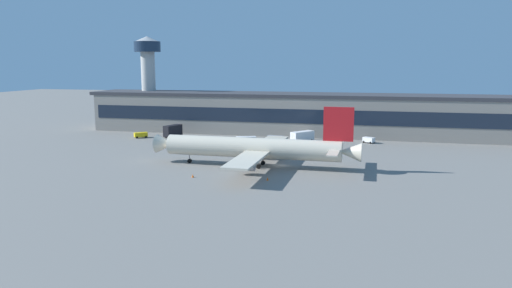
# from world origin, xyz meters

# --- Properties ---
(ground_plane) EXTENTS (600.00, 600.00, 0.00)m
(ground_plane) POSITION_xyz_m (0.00, 0.00, 0.00)
(ground_plane) COLOR slate
(terminal_building) EXTENTS (164.53, 19.16, 14.71)m
(terminal_building) POSITION_xyz_m (0.00, 55.11, 7.38)
(terminal_building) COLOR gray
(terminal_building) RESTS_ON ground_plane
(airliner) EXTENTS (52.41, 44.74, 15.32)m
(airliner) POSITION_xyz_m (-5.73, -2.89, 4.69)
(airliner) COLOR beige
(airliner) RESTS_ON ground_plane
(control_tower) EXTENTS (10.33, 10.33, 35.80)m
(control_tower) POSITION_xyz_m (-64.32, 58.90, 22.10)
(control_tower) COLOR #B7B7B2
(control_tower) RESTS_ON ground_plane
(catering_truck) EXTENTS (4.80, 7.65, 4.15)m
(catering_truck) POSITION_xyz_m (-45.22, 37.64, 2.29)
(catering_truck) COLOR black
(catering_truck) RESTS_ON ground_plane
(baggage_tug) EXTENTS (4.11, 3.60, 1.85)m
(baggage_tug) POSITION_xyz_m (21.45, 40.23, 1.09)
(baggage_tug) COLOR white
(baggage_tug) RESTS_ON ground_plane
(belt_loader) EXTENTS (6.68, 4.30, 1.95)m
(belt_loader) POSITION_xyz_m (-17.30, 32.11, 1.15)
(belt_loader) COLOR white
(belt_loader) RESTS_ON ground_plane
(follow_me_car) EXTENTS (4.60, 4.27, 1.85)m
(follow_me_car) POSITION_xyz_m (-55.21, 33.12, 1.09)
(follow_me_car) COLOR yellow
(follow_me_car) RESTS_ON ground_plane
(crew_van) EXTENTS (5.51, 3.08, 2.55)m
(crew_van) POSITION_xyz_m (-7.57, 31.92, 1.46)
(crew_van) COLOR gray
(crew_van) RESTS_ON ground_plane
(fuel_truck) EXTENTS (7.40, 8.33, 3.35)m
(fuel_truck) POSITION_xyz_m (0.20, 38.42, 1.88)
(fuel_truck) COLOR white
(fuel_truck) RESTS_ON ground_plane
(traffic_cone_0) EXTENTS (0.54, 0.54, 0.67)m
(traffic_cone_0) POSITION_xyz_m (0.11, -16.12, 0.34)
(traffic_cone_0) COLOR #F2590C
(traffic_cone_0) RESTS_ON ground_plane
(traffic_cone_1) EXTENTS (0.59, 0.59, 0.74)m
(traffic_cone_1) POSITION_xyz_m (-16.86, -17.37, 0.37)
(traffic_cone_1) COLOR #F2590C
(traffic_cone_1) RESTS_ON ground_plane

